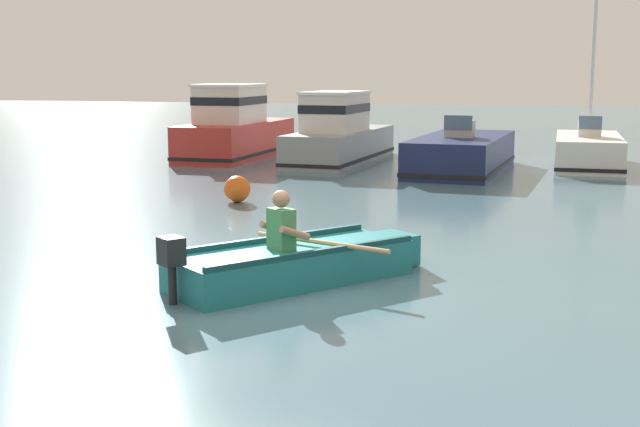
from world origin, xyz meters
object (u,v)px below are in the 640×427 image
(moored_boat_navy, at_px, (462,154))
(mooring_buoy, at_px, (237,189))
(moored_boat_grey, at_px, (339,136))
(moored_boat_white, at_px, (588,151))
(rowboat_with_person, at_px, (296,262))
(moored_boat_red, at_px, (235,130))

(moored_boat_navy, bearing_deg, mooring_buoy, -120.20)
(moored_boat_grey, distance_m, moored_boat_white, 7.07)
(rowboat_with_person, height_order, moored_boat_white, moored_boat_white)
(rowboat_with_person, relative_size, moored_boat_grey, 0.54)
(moored_boat_red, distance_m, moored_boat_navy, 7.42)
(rowboat_with_person, xyz_separation_m, moored_boat_grey, (-2.91, 14.10, 0.52))
(moored_boat_red, height_order, moored_boat_navy, moored_boat_red)
(rowboat_with_person, bearing_deg, moored_boat_navy, 86.29)
(moored_boat_navy, height_order, moored_boat_white, moored_boat_white)
(moored_boat_white, bearing_deg, moored_boat_navy, -147.63)
(moored_boat_navy, xyz_separation_m, moored_boat_white, (3.31, 2.10, -0.02))
(moored_boat_grey, relative_size, moored_boat_white, 1.23)
(moored_boat_red, bearing_deg, moored_boat_white, 1.07)
(moored_boat_navy, height_order, mooring_buoy, moored_boat_navy)
(rowboat_with_person, height_order, moored_boat_grey, moored_boat_grey)
(moored_boat_red, xyz_separation_m, moored_boat_grey, (3.43, -0.46, -0.08))
(rowboat_with_person, distance_m, moored_boat_white, 15.32)
(rowboat_with_person, xyz_separation_m, moored_boat_navy, (0.82, 12.65, 0.20))
(moored_boat_grey, xyz_separation_m, mooring_buoy, (-0.15, -8.09, -0.50))
(mooring_buoy, bearing_deg, moored_boat_white, 50.63)
(moored_boat_red, bearing_deg, moored_boat_grey, -7.65)
(moored_boat_grey, xyz_separation_m, moored_boat_navy, (3.73, -1.44, -0.32))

